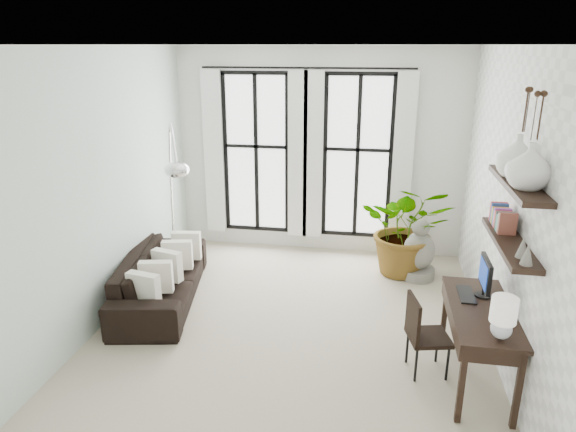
% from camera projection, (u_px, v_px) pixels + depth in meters
% --- Properties ---
extents(floor, '(5.00, 5.00, 0.00)m').
position_uv_depth(floor, '(293.00, 324.00, 6.18)').
color(floor, '#B3A88E').
rests_on(floor, ground).
extents(ceiling, '(5.00, 5.00, 0.00)m').
position_uv_depth(ceiling, '(294.00, 45.00, 5.17)').
color(ceiling, white).
rests_on(ceiling, wall_back).
extents(wall_left, '(0.00, 5.00, 5.00)m').
position_uv_depth(wall_left, '(105.00, 188.00, 6.04)').
color(wall_left, silver).
rests_on(wall_left, floor).
extents(wall_right, '(0.00, 5.00, 5.00)m').
position_uv_depth(wall_right, '(507.00, 207.00, 5.31)').
color(wall_right, white).
rests_on(wall_right, floor).
extents(wall_back, '(4.50, 0.00, 4.50)m').
position_uv_depth(wall_back, '(319.00, 153.00, 8.01)').
color(wall_back, white).
rests_on(wall_back, floor).
extents(windows, '(3.26, 0.13, 2.65)m').
position_uv_depth(windows, '(306.00, 156.00, 7.99)').
color(windows, white).
rests_on(windows, wall_back).
extents(wall_shelves, '(0.25, 1.30, 0.60)m').
position_uv_depth(wall_shelves, '(512.00, 218.00, 4.60)').
color(wall_shelves, black).
rests_on(wall_shelves, wall_right).
extents(sofa, '(1.24, 2.32, 0.64)m').
position_uv_depth(sofa, '(161.00, 277.00, 6.68)').
color(sofa, black).
rests_on(sofa, floor).
extents(throw_pillows, '(0.40, 1.52, 0.40)m').
position_uv_depth(throw_pillows, '(167.00, 265.00, 6.61)').
color(throw_pillows, white).
rests_on(throw_pillows, sofa).
extents(plant, '(1.36, 1.21, 1.39)m').
position_uv_depth(plant, '(407.00, 229.00, 7.36)').
color(plant, '#2D7228').
rests_on(plant, floor).
extents(desk, '(0.58, 1.38, 1.20)m').
position_uv_depth(desk, '(481.00, 317.00, 4.86)').
color(desk, black).
rests_on(desk, floor).
extents(desk_chair, '(0.48, 0.48, 0.84)m').
position_uv_depth(desk_chair, '(422.00, 330.00, 5.14)').
color(desk_chair, black).
rests_on(desk_chair, floor).
extents(arc_lamp, '(0.72, 1.02, 2.28)m').
position_uv_depth(arc_lamp, '(172.00, 164.00, 6.59)').
color(arc_lamp, silver).
rests_on(arc_lamp, floor).
extents(buddha, '(0.49, 0.49, 0.89)m').
position_uv_depth(buddha, '(419.00, 253.00, 7.32)').
color(buddha, gray).
rests_on(buddha, floor).
extents(vase_a, '(0.37, 0.37, 0.38)m').
position_uv_depth(vase_a, '(530.00, 166.00, 4.16)').
color(vase_a, white).
rests_on(vase_a, shelf_upper).
extents(vase_b, '(0.37, 0.37, 0.38)m').
position_uv_depth(vase_b, '(517.00, 156.00, 4.53)').
color(vase_b, white).
rests_on(vase_b, shelf_upper).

